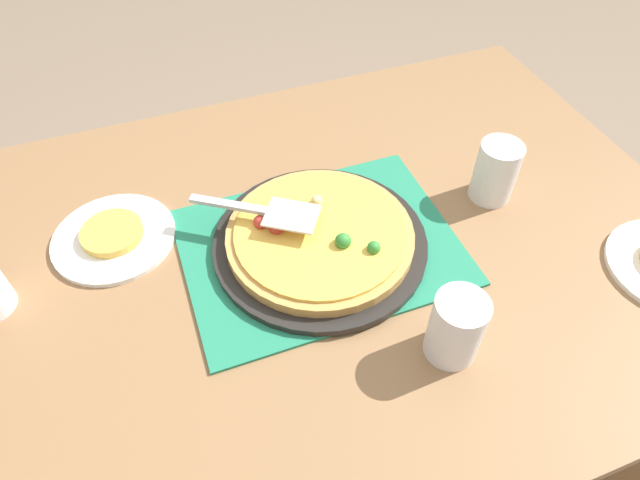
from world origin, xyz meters
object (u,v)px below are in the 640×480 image
object	(u,v)px
pizza_pan	(320,243)
pizza_server	(265,211)
pizza	(320,235)
cup_near	(456,328)
cup_far	(496,172)
served_slice_left	(112,233)
plate_near_left	(114,238)

from	to	relation	value
pizza_pan	pizza_server	bearing A→B (deg)	-33.80
pizza_pan	pizza	distance (m)	0.02
cup_near	cup_far	distance (m)	0.37
served_slice_left	cup_far	world-z (taller)	cup_far
pizza	plate_near_left	distance (m)	0.37
pizza	served_slice_left	distance (m)	0.37
plate_near_left	cup_near	size ratio (longest dim) A/B	1.83
pizza_pan	cup_near	distance (m)	0.29
cup_near	served_slice_left	bearing A→B (deg)	-41.92
pizza	cup_near	world-z (taller)	cup_near
pizza	pizza_server	xyz separation A→B (m)	(0.08, -0.05, 0.04)
cup_near	pizza_server	distance (m)	0.37
pizza	served_slice_left	bearing A→B (deg)	-23.25
pizza	pizza_server	distance (m)	0.10
cup_near	pizza_server	size ratio (longest dim) A/B	0.56
cup_far	pizza_server	xyz separation A→B (m)	(0.44, -0.04, 0.01)
pizza	plate_near_left	xyz separation A→B (m)	(0.34, -0.15, -0.03)
pizza_pan	cup_far	distance (m)	0.36
pizza	cup_near	xyz separation A→B (m)	(-0.11, 0.26, 0.03)
plate_near_left	pizza_server	bearing A→B (deg)	160.45
served_slice_left	pizza_server	distance (m)	0.28
plate_near_left	cup_near	world-z (taller)	cup_near
pizza_server	cup_far	bearing A→B (deg)	174.62
pizza_server	served_slice_left	bearing A→B (deg)	-19.55
pizza_pan	cup_near	bearing A→B (deg)	113.41
plate_near_left	pizza_server	size ratio (longest dim) A/B	1.02
cup_far	plate_near_left	bearing A→B (deg)	-10.86
cup_near	pizza_server	world-z (taller)	cup_near
served_slice_left	cup_far	distance (m)	0.71
pizza_pan	served_slice_left	bearing A→B (deg)	-23.24
plate_near_left	pizza	bearing A→B (deg)	156.75
pizza	plate_near_left	world-z (taller)	pizza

